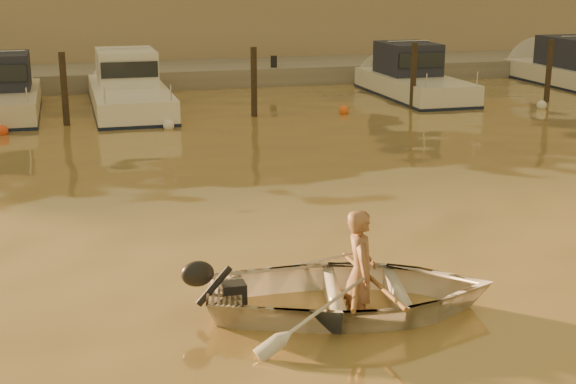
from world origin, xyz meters
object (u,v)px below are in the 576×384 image
object	(u,v)px
waterfront_building	(189,10)
moored_boat_2	(129,89)
person	(361,273)
moored_boat_1	(1,94)
dinghy	(352,292)
moored_boat_4	(414,78)

from	to	relation	value
waterfront_building	moored_boat_2	bearing A→B (deg)	-108.13
moored_boat_2	waterfront_building	world-z (taller)	waterfront_building
person	moored_boat_2	xyz separation A→B (m)	(-1.52, 16.04, 0.11)
moored_boat_1	moored_boat_2	xyz separation A→B (m)	(3.70, 0.00, 0.00)
dinghy	person	xyz separation A→B (m)	(0.10, -0.02, 0.26)
person	moored_boat_4	bearing A→B (deg)	-14.15
moored_boat_4	moored_boat_1	bearing A→B (deg)	180.00
dinghy	moored_boat_1	distance (m)	16.82
dinghy	moored_boat_2	bearing A→B (deg)	17.16
person	moored_boat_2	world-z (taller)	moored_boat_2
dinghy	moored_boat_4	world-z (taller)	moored_boat_4
dinghy	moored_boat_2	world-z (taller)	moored_boat_2
dinghy	moored_boat_1	world-z (taller)	moored_boat_1
dinghy	moored_boat_1	xyz separation A→B (m)	(-5.12, 16.02, 0.37)
person	moored_boat_1	xyz separation A→B (m)	(-5.22, 16.04, 0.11)
moored_boat_1	person	bearing A→B (deg)	-71.97
moored_boat_2	moored_boat_4	world-z (taller)	same
waterfront_building	person	bearing A→B (deg)	-94.40
moored_boat_4	waterfront_building	world-z (taller)	waterfront_building
moored_boat_1	moored_boat_4	distance (m)	13.12
person	moored_boat_4	distance (m)	17.88
moored_boat_1	moored_boat_2	bearing A→B (deg)	0.00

